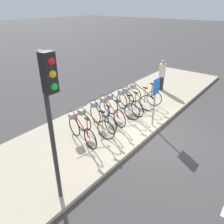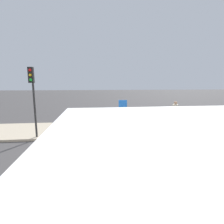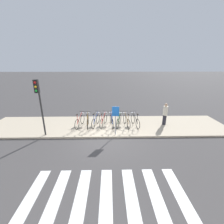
# 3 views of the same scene
# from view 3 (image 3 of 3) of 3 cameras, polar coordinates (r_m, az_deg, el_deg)

# --- Properties ---
(ground_plane) EXTENTS (120.00, 120.00, 0.00)m
(ground_plane) POSITION_cam_3_polar(r_m,az_deg,el_deg) (9.58, -1.80, -10.00)
(ground_plane) COLOR #423F3F
(sidewalk) EXTENTS (17.33, 3.63, 0.12)m
(sidewalk) POSITION_cam_3_polar(r_m,az_deg,el_deg) (11.18, -1.72, -5.22)
(sidewalk) COLOR #B7A88E
(sidewalk) RESTS_ON ground_plane
(parked_bicycle_0) EXTENTS (0.54, 1.69, 1.05)m
(parked_bicycle_0) POSITION_cam_3_polar(r_m,az_deg,el_deg) (11.06, -12.01, -3.01)
(parked_bicycle_0) COLOR black
(parked_bicycle_0) RESTS_ON sidewalk
(parked_bicycle_1) EXTENTS (0.46, 1.72, 1.05)m
(parked_bicycle_1) POSITION_cam_3_polar(r_m,az_deg,el_deg) (10.94, -9.23, -3.09)
(parked_bicycle_1) COLOR black
(parked_bicycle_1) RESTS_ON sidewalk
(parked_bicycle_2) EXTENTS (0.59, 1.67, 1.05)m
(parked_bicycle_2) POSITION_cam_3_polar(r_m,az_deg,el_deg) (10.96, -6.06, -2.89)
(parked_bicycle_2) COLOR black
(parked_bicycle_2) RESTS_ON sidewalk
(parked_bicycle_3) EXTENTS (0.60, 1.67, 1.05)m
(parked_bicycle_3) POSITION_cam_3_polar(r_m,az_deg,el_deg) (10.93, -3.14, -2.87)
(parked_bicycle_3) COLOR black
(parked_bicycle_3) RESTS_ON sidewalk
(parked_bicycle_4) EXTENTS (0.46, 1.71, 1.05)m
(parked_bicycle_4) POSITION_cam_3_polar(r_m,az_deg,el_deg) (10.91, -0.20, -2.89)
(parked_bicycle_4) COLOR black
(parked_bicycle_4) RESTS_ON sidewalk
(parked_bicycle_5) EXTENTS (0.58, 1.67, 1.05)m
(parked_bicycle_5) POSITION_cam_3_polar(r_m,az_deg,el_deg) (10.88, 2.72, -2.97)
(parked_bicycle_5) COLOR black
(parked_bicycle_5) RESTS_ON sidewalk
(parked_bicycle_6) EXTENTS (0.48, 1.70, 1.05)m
(parked_bicycle_6) POSITION_cam_3_polar(r_m,az_deg,el_deg) (10.91, 5.45, -2.96)
(parked_bicycle_6) COLOR black
(parked_bicycle_6) RESTS_ON sidewalk
(parked_bicycle_7) EXTENTS (0.53, 1.69, 1.05)m
(parked_bicycle_7) POSITION_cam_3_polar(r_m,az_deg,el_deg) (11.02, 8.67, -2.88)
(parked_bicycle_7) COLOR black
(parked_bicycle_7) RESTS_ON sidewalk
(pedestrian) EXTENTS (0.34, 0.34, 1.62)m
(pedestrian) POSITION_cam_3_polar(r_m,az_deg,el_deg) (11.61, 19.57, -0.60)
(pedestrian) COLOR #23232D
(pedestrian) RESTS_ON sidewalk
(traffic_light) EXTENTS (0.24, 0.40, 3.52)m
(traffic_light) POSITION_cam_3_polar(r_m,az_deg,el_deg) (9.75, -26.16, 5.27)
(traffic_light) COLOR #2D2D2D
(traffic_light) RESTS_ON sidewalk
(sign_post) EXTENTS (0.44, 0.07, 1.88)m
(sign_post) POSITION_cam_3_polar(r_m,az_deg,el_deg) (9.26, 1.36, -1.48)
(sign_post) COLOR #99999E
(sign_post) RESTS_ON sidewalk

